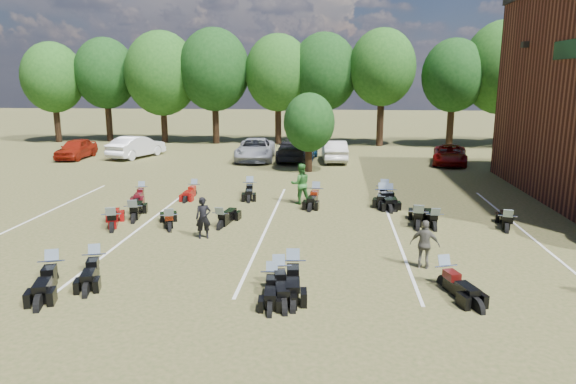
# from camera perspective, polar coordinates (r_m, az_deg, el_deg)

# --- Properties ---
(ground) EXTENTS (160.00, 160.00, 0.00)m
(ground) POSITION_cam_1_polar(r_m,az_deg,el_deg) (17.60, 6.21, -6.80)
(ground) COLOR brown
(ground) RESTS_ON ground
(car_0) EXTENTS (1.84, 4.34, 1.46)m
(car_0) POSITION_cam_1_polar(r_m,az_deg,el_deg) (40.87, -22.49, 4.47)
(car_0) COLOR maroon
(car_0) RESTS_ON ground
(car_1) EXTENTS (3.18, 5.17, 1.61)m
(car_1) POSITION_cam_1_polar(r_m,az_deg,el_deg) (39.97, -16.49, 4.86)
(car_1) COLOR silver
(car_1) RESTS_ON ground
(car_2) EXTENTS (2.95, 5.78, 1.56)m
(car_2) POSITION_cam_1_polar(r_m,az_deg,el_deg) (37.04, -3.65, 4.74)
(car_2) COLOR #9B9CA3
(car_2) RESTS_ON ground
(car_3) EXTENTS (2.30, 5.46, 1.57)m
(car_3) POSITION_cam_1_polar(r_m,az_deg,el_deg) (36.87, 0.55, 4.73)
(car_3) COLOR black
(car_3) RESTS_ON ground
(car_4) EXTENTS (2.09, 4.33, 1.43)m
(car_4) POSITION_cam_1_polar(r_m,az_deg,el_deg) (37.52, 1.79, 4.75)
(car_4) COLOR navy
(car_4) RESTS_ON ground
(car_5) EXTENTS (1.97, 4.68, 1.50)m
(car_5) POSITION_cam_1_polar(r_m,az_deg,el_deg) (36.61, 5.15, 4.57)
(car_5) COLOR #B4B3AF
(car_5) RESTS_ON ground
(car_6) EXTENTS (3.08, 5.10, 1.32)m
(car_6) POSITION_cam_1_polar(r_m,az_deg,el_deg) (36.99, 17.54, 3.98)
(car_6) COLOR #610705
(car_6) RESTS_ON ground
(car_7) EXTENTS (2.76, 4.91, 1.34)m
(car_7) POSITION_cam_1_polar(r_m,az_deg,el_deg) (38.59, 24.34, 3.79)
(car_7) COLOR #37383C
(car_7) RESTS_ON ground
(person_black) EXTENTS (0.65, 0.51, 1.55)m
(person_black) POSITION_cam_1_polar(r_m,az_deg,el_deg) (19.16, -9.39, -2.85)
(person_black) COLOR black
(person_black) RESTS_ON ground
(person_green) EXTENTS (1.09, 0.95, 1.92)m
(person_green) POSITION_cam_1_polar(r_m,az_deg,el_deg) (24.05, 1.40, 0.92)
(person_green) COLOR #2D6E29
(person_green) RESTS_ON ground
(person_grey) EXTENTS (0.98, 0.63, 1.55)m
(person_grey) POSITION_cam_1_polar(r_m,az_deg,el_deg) (16.53, 14.96, -5.64)
(person_grey) COLOR #56534A
(person_grey) RESTS_ON ground
(motorcycle_0) EXTENTS (1.32, 2.33, 1.24)m
(motorcycle_0) POSITION_cam_1_polar(r_m,az_deg,el_deg) (16.86, -20.59, -8.45)
(motorcycle_0) COLOR black
(motorcycle_0) RESTS_ON ground
(motorcycle_1) EXTENTS (1.47, 2.53, 1.34)m
(motorcycle_1) POSITION_cam_1_polar(r_m,az_deg,el_deg) (16.60, -24.60, -9.13)
(motorcycle_1) COLOR black
(motorcycle_1) RESTS_ON ground
(motorcycle_2) EXTENTS (0.81, 2.07, 1.13)m
(motorcycle_2) POSITION_cam_1_polar(r_m,az_deg,el_deg) (14.63, -1.80, -10.86)
(motorcycle_2) COLOR black
(motorcycle_2) RESTS_ON ground
(motorcycle_3) EXTENTS (0.97, 2.48, 1.35)m
(motorcycle_3) POSITION_cam_1_polar(r_m,az_deg,el_deg) (15.16, 0.55, -9.98)
(motorcycle_3) COLOR black
(motorcycle_3) RESTS_ON ground
(motorcycle_4) EXTENTS (1.13, 2.35, 1.26)m
(motorcycle_4) POSITION_cam_1_polar(r_m,az_deg,el_deg) (14.89, -1.00, -10.41)
(motorcycle_4) COLOR black
(motorcycle_4) RESTS_ON ground
(motorcycle_5) EXTENTS (1.38, 2.35, 1.25)m
(motorcycle_5) POSITION_cam_1_polar(r_m,az_deg,el_deg) (15.55, 16.97, -9.96)
(motorcycle_5) COLOR black
(motorcycle_5) RESTS_ON ground
(motorcycle_7) EXTENTS (1.50, 2.54, 1.35)m
(motorcycle_7) POSITION_cam_1_polar(r_m,az_deg,el_deg) (21.14, -18.94, -4.10)
(motorcycle_7) COLOR maroon
(motorcycle_7) RESTS_ON ground
(motorcycle_8) EXTENTS (1.43, 2.36, 1.26)m
(motorcycle_8) POSITION_cam_1_polar(r_m,az_deg,el_deg) (20.59, -13.00, -4.17)
(motorcycle_8) COLOR black
(motorcycle_8) RESTS_ON ground
(motorcycle_9) EXTENTS (1.29, 2.52, 1.34)m
(motorcycle_9) POSITION_cam_1_polar(r_m,az_deg,el_deg) (22.17, -16.75, -3.19)
(motorcycle_9) COLOR black
(motorcycle_9) RESTS_ON ground
(motorcycle_10) EXTENTS (1.01, 2.29, 1.23)m
(motorcycle_10) POSITION_cam_1_polar(r_m,az_deg,el_deg) (20.50, -7.48, -4.02)
(motorcycle_10) COLOR black
(motorcycle_10) RESTS_ON ground
(motorcycle_11) EXTENTS (1.15, 2.61, 1.40)m
(motorcycle_11) POSITION_cam_1_polar(r_m,az_deg,el_deg) (20.87, 14.20, -4.01)
(motorcycle_11) COLOR black
(motorcycle_11) RESTS_ON ground
(motorcycle_12) EXTENTS (0.72, 2.25, 1.25)m
(motorcycle_12) POSITION_cam_1_polar(r_m,az_deg,el_deg) (20.96, 15.91, -4.03)
(motorcycle_12) COLOR black
(motorcycle_12) RESTS_ON ground
(motorcycle_13) EXTENTS (1.22, 2.37, 1.26)m
(motorcycle_13) POSITION_cam_1_polar(r_m,az_deg,el_deg) (21.63, 23.08, -4.06)
(motorcycle_13) COLOR black
(motorcycle_13) RESTS_ON ground
(motorcycle_14) EXTENTS (1.02, 2.10, 1.12)m
(motorcycle_14) POSITION_cam_1_polar(r_m,az_deg,el_deg) (26.48, -15.90, -0.60)
(motorcycle_14) COLOR #490A13
(motorcycle_14) RESTS_ON ground
(motorcycle_15) EXTENTS (0.69, 2.06, 1.14)m
(motorcycle_15) POSITION_cam_1_polar(r_m,az_deg,el_deg) (26.41, -10.38, -0.36)
(motorcycle_15) COLOR maroon
(motorcycle_15) RESTS_ON ground
(motorcycle_16) EXTENTS (1.01, 2.36, 1.27)m
(motorcycle_16) POSITION_cam_1_polar(r_m,az_deg,el_deg) (26.25, -4.24, -0.26)
(motorcycle_16) COLOR black
(motorcycle_16) RESTS_ON ground
(motorcycle_17) EXTENTS (1.01, 2.46, 1.33)m
(motorcycle_17) POSITION_cam_1_polar(r_m,az_deg,el_deg) (24.65, 3.08, -1.09)
(motorcycle_17) COLOR black
(motorcycle_17) RESTS_ON ground
(motorcycle_18) EXTENTS (1.01, 2.44, 1.32)m
(motorcycle_18) POSITION_cam_1_polar(r_m,az_deg,el_deg) (24.80, 10.41, -1.20)
(motorcycle_18) COLOR black
(motorcycle_18) RESTS_ON ground
(motorcycle_19) EXTENTS (0.77, 2.24, 1.23)m
(motorcycle_19) POSITION_cam_1_polar(r_m,az_deg,el_deg) (25.01, 11.16, -1.12)
(motorcycle_19) COLOR black
(motorcycle_19) RESTS_ON ground
(motorcycle_20) EXTENTS (1.21, 2.60, 1.40)m
(motorcycle_20) POSITION_cam_1_polar(r_m,az_deg,el_deg) (25.42, 10.59, -0.87)
(motorcycle_20) COLOR black
(motorcycle_20) RESTS_ON ground
(tree_line) EXTENTS (56.00, 6.00, 9.79)m
(tree_line) POSITION_cam_1_polar(r_m,az_deg,el_deg) (45.62, 4.57, 13.16)
(tree_line) COLOR black
(tree_line) RESTS_ON ground
(young_tree_midfield) EXTENTS (3.20, 3.20, 4.70)m
(young_tree_midfield) POSITION_cam_1_polar(r_m,az_deg,el_deg) (32.27, 2.35, 7.72)
(young_tree_midfield) COLOR black
(young_tree_midfield) RESTS_ON ground
(parking_lines) EXTENTS (20.10, 14.00, 0.01)m
(parking_lines) POSITION_cam_1_polar(r_m,az_deg,el_deg) (20.62, -2.29, -3.80)
(parking_lines) COLOR silver
(parking_lines) RESTS_ON ground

